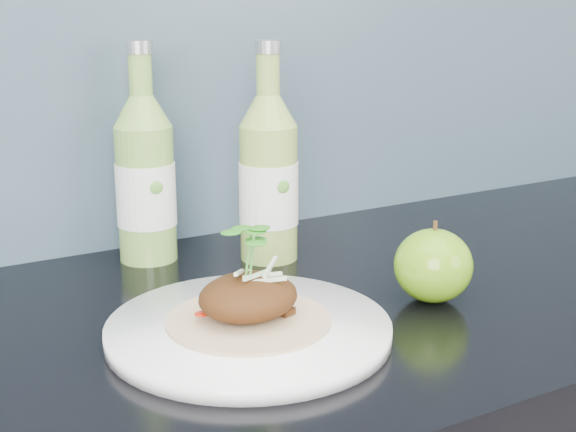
# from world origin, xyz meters

# --- Properties ---
(dinner_plate) EXTENTS (0.37, 0.37, 0.02)m
(dinner_plate) POSITION_xyz_m (-0.10, 1.63, 0.91)
(dinner_plate) COLOR white
(dinner_plate) RESTS_ON kitchen_counter
(pork_taco) EXTENTS (0.16, 0.16, 0.10)m
(pork_taco) POSITION_xyz_m (-0.10, 1.63, 0.95)
(pork_taco) COLOR tan
(pork_taco) RESTS_ON dinner_plate
(green_apple) EXTENTS (0.09, 0.09, 0.09)m
(green_apple) POSITION_xyz_m (0.12, 1.62, 0.94)
(green_apple) COLOR #53910F
(green_apple) RESTS_ON kitchen_counter
(cider_bottle_left) EXTENTS (0.09, 0.09, 0.28)m
(cider_bottle_left) POSITION_xyz_m (-0.10, 1.92, 1.01)
(cider_bottle_left) COLOR #79A645
(cider_bottle_left) RESTS_ON kitchen_counter
(cider_bottle_right) EXTENTS (0.10, 0.10, 0.28)m
(cider_bottle_right) POSITION_xyz_m (0.04, 1.84, 1.01)
(cider_bottle_right) COLOR #8EAE48
(cider_bottle_right) RESTS_ON kitchen_counter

